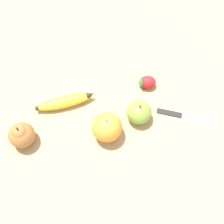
# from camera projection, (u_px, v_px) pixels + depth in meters

# --- Properties ---
(ground_plane) EXTENTS (3.00, 3.00, 0.00)m
(ground_plane) POSITION_uv_depth(u_px,v_px,m) (124.00, 142.00, 0.90)
(ground_plane) COLOR tan
(banana) EXTENTS (0.08, 0.18, 0.04)m
(banana) POSITION_uv_depth(u_px,v_px,m) (65.00, 102.00, 0.94)
(banana) COLOR yellow
(banana) RESTS_ON ground_plane
(orange) EXTENTS (0.09, 0.09, 0.09)m
(orange) POSITION_uv_depth(u_px,v_px,m) (107.00, 127.00, 0.87)
(orange) COLOR orange
(orange) RESTS_ON ground_plane
(pear) EXTENTS (0.07, 0.07, 0.09)m
(pear) POSITION_uv_depth(u_px,v_px,m) (21.00, 135.00, 0.87)
(pear) COLOR #A36633
(pear) RESTS_ON ground_plane
(strawberry) EXTENTS (0.06, 0.07, 0.04)m
(strawberry) POSITION_uv_depth(u_px,v_px,m) (146.00, 82.00, 0.97)
(strawberry) COLOR red
(strawberry) RESTS_ON ground_plane
(apple) EXTENTS (0.07, 0.07, 0.08)m
(apple) POSITION_uv_depth(u_px,v_px,m) (139.00, 112.00, 0.91)
(apple) COLOR olive
(apple) RESTS_ON ground_plane
(paring_knife) EXTENTS (0.13, 0.14, 0.01)m
(paring_knife) POSITION_uv_depth(u_px,v_px,m) (183.00, 116.00, 0.93)
(paring_knife) COLOR silver
(paring_knife) RESTS_ON ground_plane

